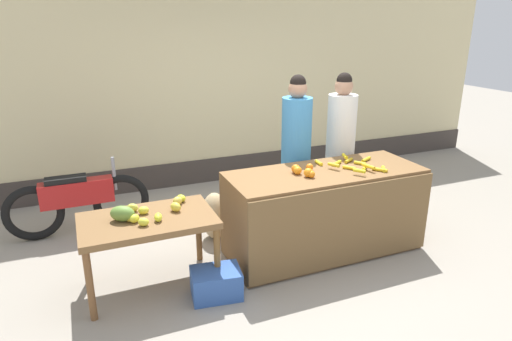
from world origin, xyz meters
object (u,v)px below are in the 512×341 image
produce_crate (216,283)px  produce_sack (215,216)px  parked_motorcycle (78,201)px  vendor_woman_blue_shirt (296,154)px  vendor_woman_white_shirt (340,149)px

produce_crate → produce_sack: (0.34, 1.08, 0.14)m
parked_motorcycle → produce_sack: size_ratio=2.91×
produce_sack → produce_crate: bearing=-107.4°
vendor_woman_blue_shirt → produce_sack: vendor_woman_blue_shirt is taller
vendor_woman_blue_shirt → vendor_woman_white_shirt: (0.59, -0.01, -0.00)m
vendor_woman_white_shirt → produce_crate: size_ratio=4.11×
vendor_woman_blue_shirt → parked_motorcycle: size_ratio=1.13×
vendor_woman_blue_shirt → vendor_woman_white_shirt: bearing=-1.2°
vendor_woman_blue_shirt → vendor_woman_white_shirt: vendor_woman_blue_shirt is taller
produce_crate → produce_sack: 1.14m
parked_motorcycle → produce_sack: 1.60m
vendor_woman_white_shirt → produce_sack: bearing=177.3°
vendor_woman_blue_shirt → parked_motorcycle: (-2.38, 0.80, -0.51)m
parked_motorcycle → produce_crate: parked_motorcycle is taller
parked_motorcycle → produce_crate: 2.13m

